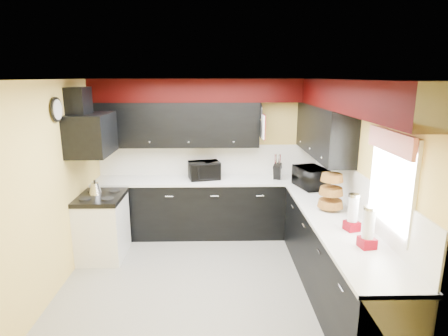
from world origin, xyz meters
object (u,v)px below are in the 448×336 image
at_px(toaster_oven, 204,170).
at_px(kettle, 95,189).
at_px(microwave, 311,177).
at_px(knife_block, 278,172).
at_px(utensil_crock, 277,174).

distance_m(toaster_oven, kettle, 1.68).
distance_m(microwave, kettle, 3.11).
height_order(toaster_oven, kettle, toaster_oven).
height_order(knife_block, kettle, knife_block).
relative_size(utensil_crock, kettle, 0.94).
bearing_deg(utensil_crock, knife_block, -90.00).
relative_size(utensil_crock, knife_block, 0.69).
height_order(microwave, knife_block, microwave).
relative_size(toaster_oven, knife_block, 1.93).
relative_size(toaster_oven, microwave, 0.89).
distance_m(toaster_oven, utensil_crock, 1.16).
height_order(microwave, kettle, microwave).
bearing_deg(toaster_oven, kettle, -167.55).
relative_size(microwave, utensil_crock, 3.18).
bearing_deg(utensil_crock, kettle, -165.44).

